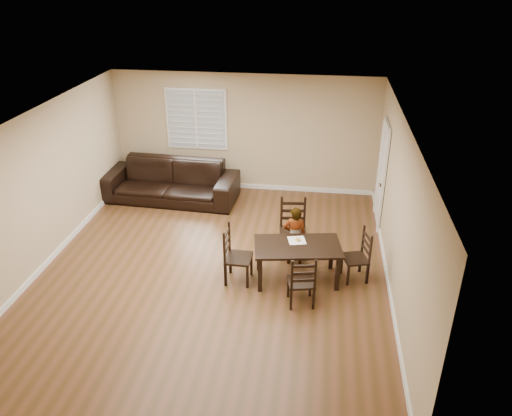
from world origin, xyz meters
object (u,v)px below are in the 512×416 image
at_px(chair_near, 293,228).
at_px(chair_left, 231,256).
at_px(child, 295,236).
at_px(sofa, 170,181).
at_px(chair_far, 302,285).
at_px(donut, 298,239).
at_px(chair_right, 362,257).
at_px(dining_table, 297,250).

relative_size(chair_near, chair_left, 1.06).
distance_m(child, sofa, 3.72).
relative_size(chair_far, chair_left, 0.89).
bearing_deg(chair_far, child, -92.27).
height_order(chair_far, child, child).
relative_size(chair_left, child, 0.91).
distance_m(chair_near, chair_far, 1.69).
bearing_deg(donut, child, 102.15).
relative_size(chair_left, chair_right, 1.11).
bearing_deg(dining_table, sofa, 128.03).
bearing_deg(chair_right, donut, -105.09).
height_order(dining_table, chair_far, chair_far).
height_order(dining_table, child, child).
distance_m(chair_right, child, 1.21).
bearing_deg(sofa, dining_table, -39.84).
height_order(chair_near, chair_right, chair_near).
xyz_separation_m(dining_table, chair_right, (1.07, 0.19, -0.16)).
bearing_deg(chair_near, chair_left, -137.52).
bearing_deg(child, chair_left, 27.78).
distance_m(chair_far, chair_right, 1.33).
height_order(chair_near, chair_far, chair_near).
bearing_deg(chair_far, chair_right, -146.99).
bearing_deg(chair_near, chair_right, -37.20).
bearing_deg(sofa, donut, -38.23).
xyz_separation_m(dining_table, chair_near, (-0.14, 0.92, -0.09)).
relative_size(chair_left, sofa, 0.34).
relative_size(chair_near, chair_right, 1.18).
height_order(chair_near, chair_left, chair_near).
distance_m(donut, sofa, 4.01).
bearing_deg(chair_near, child, -87.88).
bearing_deg(chair_near, dining_table, -87.34).
xyz_separation_m(chair_left, sofa, (-1.93, 2.94, -0.02)).
bearing_deg(sofa, child, -34.93).
relative_size(donut, sofa, 0.03).
relative_size(chair_near, sofa, 0.36).
bearing_deg(chair_right, chair_left, -97.55).
bearing_deg(donut, chair_right, 1.52).
bearing_deg(child, donut, 96.47).
bearing_deg(donut, chair_far, -81.53).
bearing_deg(chair_left, chair_near, -40.10).
relative_size(chair_right, donut, 9.51).
height_order(dining_table, sofa, sofa).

